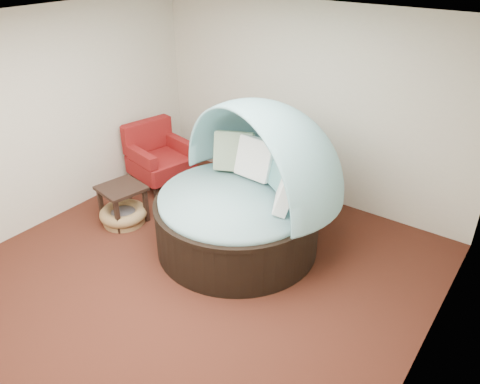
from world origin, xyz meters
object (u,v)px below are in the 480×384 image
Objects in this scene: pet_basket at (124,215)px; red_armchair at (158,157)px; canopy_daybed at (245,184)px; side_table at (123,199)px.

red_armchair is (-0.42, 1.15, 0.34)m from pet_basket.
canopy_daybed is at bearing 19.34° from pet_basket.
side_table is (-1.68, -0.54, -0.53)m from canopy_daybed.
red_armchair is at bearing 109.50° from side_table.
canopy_daybed reaches higher than red_armchair.
pet_basket is 0.23m from side_table.
red_armchair is at bearing 110.10° from pet_basket.
red_armchair is at bearing -176.37° from canopy_daybed.
pet_basket is 1.27m from red_armchair.
canopy_daybed is 1.91m from pet_basket.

